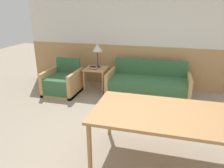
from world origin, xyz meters
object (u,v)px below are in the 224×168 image
(couch, at_px, (148,86))
(armchair, at_px, (63,83))
(table_lamp, at_px, (97,48))
(side_table, at_px, (96,72))
(dining_table, at_px, (168,117))

(couch, distance_m, armchair, 2.10)
(couch, relative_size, table_lamp, 3.23)
(armchair, distance_m, side_table, 0.87)
(side_table, bearing_deg, dining_table, -52.63)
(couch, xyz_separation_m, table_lamp, (-1.31, 0.13, 0.82))
(couch, relative_size, dining_table, 0.98)
(couch, height_order, armchair, couch)
(side_table, bearing_deg, couch, -1.38)
(side_table, xyz_separation_m, table_lamp, (0.02, 0.10, 0.59))
(table_lamp, bearing_deg, couch, -5.59)
(side_table, height_order, dining_table, dining_table)
(dining_table, bearing_deg, armchair, 142.26)
(armchair, distance_m, table_lamp, 1.22)
(armchair, bearing_deg, table_lamp, 26.82)
(armchair, xyz_separation_m, table_lamp, (0.76, 0.50, 0.82))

